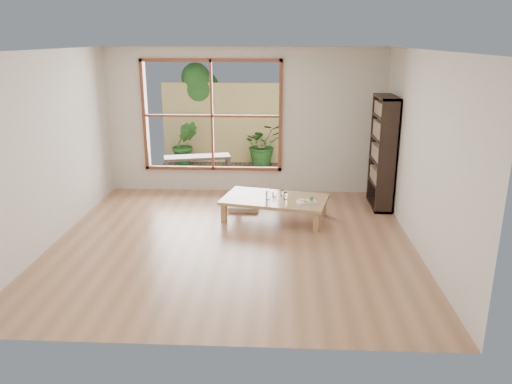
% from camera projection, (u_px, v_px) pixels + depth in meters
% --- Properties ---
extents(ground, '(5.00, 5.00, 0.00)m').
position_uv_depth(ground, '(234.00, 241.00, 7.03)').
color(ground, '#B27C59').
rests_on(ground, ground).
extents(low_table, '(1.75, 1.23, 0.35)m').
position_uv_depth(low_table, '(275.00, 200.00, 7.80)').
color(low_table, tan).
rests_on(low_table, ground).
extents(floor_cushion, '(0.51, 0.51, 0.07)m').
position_uv_depth(floor_cushion, '(244.00, 206.00, 8.40)').
color(floor_cushion, white).
rests_on(floor_cushion, ground).
extents(bookshelf, '(0.30, 0.84, 1.86)m').
position_uv_depth(bookshelf, '(383.00, 153.00, 8.23)').
color(bookshelf, black).
rests_on(bookshelf, ground).
extents(glass_tall, '(0.08, 0.08, 0.15)m').
position_uv_depth(glass_tall, '(268.00, 195.00, 7.68)').
color(glass_tall, silver).
rests_on(glass_tall, low_table).
extents(glass_mid, '(0.08, 0.08, 0.11)m').
position_uv_depth(glass_mid, '(285.00, 196.00, 7.71)').
color(glass_mid, silver).
rests_on(glass_mid, low_table).
extents(glass_short, '(0.06, 0.06, 0.08)m').
position_uv_depth(glass_short, '(282.00, 193.00, 7.90)').
color(glass_short, silver).
rests_on(glass_short, low_table).
extents(glass_small, '(0.06, 0.06, 0.08)m').
position_uv_depth(glass_small, '(274.00, 194.00, 7.83)').
color(glass_small, silver).
rests_on(glass_small, low_table).
extents(food_tray, '(0.33, 0.27, 0.09)m').
position_uv_depth(food_tray, '(308.00, 201.00, 7.59)').
color(food_tray, white).
rests_on(food_tray, low_table).
extents(deck, '(2.80, 2.00, 0.05)m').
position_uv_depth(deck, '(221.00, 174.00, 10.46)').
color(deck, '#383129').
rests_on(deck, ground).
extents(garden_bench, '(1.38, 0.71, 0.42)m').
position_uv_depth(garden_bench, '(197.00, 159.00, 10.14)').
color(garden_bench, black).
rests_on(garden_bench, deck).
extents(bamboo_fence, '(2.80, 0.06, 1.80)m').
position_uv_depth(bamboo_fence, '(225.00, 124.00, 11.14)').
color(bamboo_fence, '#D5B76D').
rests_on(bamboo_fence, ground).
extents(shrub_right, '(1.05, 0.98, 0.93)m').
position_uv_depth(shrub_right, '(263.00, 144.00, 11.02)').
color(shrub_right, '#2C6324').
rests_on(shrub_right, deck).
extents(shrub_left, '(0.62, 0.53, 1.01)m').
position_uv_depth(shrub_left, '(185.00, 144.00, 10.84)').
color(shrub_left, '#2C6324').
rests_on(shrub_left, deck).
extents(garden_tree, '(1.04, 0.85, 2.22)m').
position_uv_depth(garden_tree, '(196.00, 89.00, 11.25)').
color(garden_tree, '#4C3D2D').
rests_on(garden_tree, ground).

